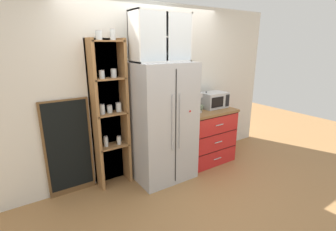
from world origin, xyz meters
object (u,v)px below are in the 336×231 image
Objects in this scene: coffee_maker at (193,103)px; chalkboard_menu at (69,148)px; mug_sage at (200,107)px; bottle_clear at (206,101)px; refrigerator at (162,122)px; microwave at (213,100)px.

chalkboard_menu is at bearing 171.86° from coffee_maker.
chalkboard_menu reaches higher than mug_sage.
chalkboard_menu is (-2.17, 0.24, -0.40)m from bottle_clear.
microwave is (1.09, 0.09, 0.18)m from refrigerator.
coffee_maker is at bearing 4.41° from refrigerator.
chalkboard_menu is at bearing 174.52° from microwave.
microwave is 3.61× the size of mug_sage.
coffee_maker is (-0.48, -0.04, 0.03)m from microwave.
refrigerator is 0.93m from bottle_clear.
bottle_clear is at bearing 4.98° from coffee_maker.
refrigerator is 14.22× the size of mug_sage.
refrigerator is 5.88× the size of bottle_clear.
coffee_maker is at bearing -175.02° from bottle_clear.
coffee_maker is 0.22m from mug_sage.
refrigerator reaches higher than microwave.
refrigerator is 1.33× the size of chalkboard_menu.
refrigerator is at bearing -175.40° from bottle_clear.
coffee_maker is (0.61, 0.05, 0.21)m from refrigerator.
microwave is 0.30m from mug_sage.
chalkboard_menu is at bearing 166.01° from refrigerator.
coffee_maker is at bearing -8.14° from chalkboard_menu.
microwave is at bearing 4.99° from coffee_maker.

